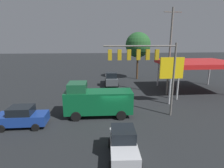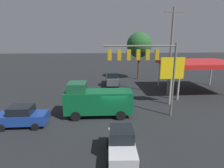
{
  "view_description": "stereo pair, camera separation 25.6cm",
  "coord_description": "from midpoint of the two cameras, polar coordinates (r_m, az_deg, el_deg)",
  "views": [
    {
      "loc": [
        1.73,
        16.51,
        7.58
      ],
      "look_at": [
        0.0,
        -2.0,
        3.02
      ],
      "focal_mm": 28.0,
      "sensor_mm": 36.0,
      "label": 1
    },
    {
      "loc": [
        1.48,
        16.53,
        7.58
      ],
      "look_at": [
        0.0,
        -2.0,
        3.02
      ],
      "focal_mm": 28.0,
      "sensor_mm": 36.0,
      "label": 2
    }
  ],
  "objects": [
    {
      "name": "utility_pole",
      "position": [
        25.7,
        18.09,
        10.17
      ],
      "size": [
        2.4,
        0.26,
        11.92
      ],
      "color": "slate",
      "rests_on": "ground"
    },
    {
      "name": "ground_plane",
      "position": [
        18.25,
        0.19,
        -10.75
      ],
      "size": [
        200.0,
        200.0,
        0.0
      ],
      "primitive_type": "plane",
      "color": "black"
    },
    {
      "name": "hatchback_crossing",
      "position": [
        12.25,
        3.04,
        -19.03
      ],
      "size": [
        2.14,
        3.9,
        1.97
      ],
      "rotation": [
        0.0,
        0.0,
        1.51
      ],
      "color": "silver",
      "rests_on": "ground"
    },
    {
      "name": "delivery_truck",
      "position": [
        18.02,
        -5.35,
        -5.33
      ],
      "size": [
        6.87,
        2.74,
        3.58
      ],
      "rotation": [
        0.0,
        0.0,
        -0.03
      ],
      "color": "#0C592D",
      "rests_on": "ground"
    },
    {
      "name": "pickup_parked",
      "position": [
        30.69,
        -0.46,
        1.62
      ],
      "size": [
        2.47,
        5.29,
        2.4
      ],
      "rotation": [
        0.0,
        0.0,
        1.52
      ],
      "color": "#474C51",
      "rests_on": "ground"
    },
    {
      "name": "price_sign",
      "position": [
        21.87,
        18.53,
        4.32
      ],
      "size": [
        2.86,
        0.27,
        5.76
      ],
      "color": "#B7B7BC",
      "rests_on": "ground"
    },
    {
      "name": "traffic_signal_assembly",
      "position": [
        17.21,
        10.09,
        7.62
      ],
      "size": [
        7.08,
        0.43,
        7.45
      ],
      "color": "slate",
      "rests_on": "ground"
    },
    {
      "name": "gas_station_canopy",
      "position": [
        29.49,
        25.92,
        6.1
      ],
      "size": [
        10.53,
        8.7,
        4.68
      ],
      "color": "red",
      "rests_on": "ground"
    },
    {
      "name": "street_tree",
      "position": [
        35.65,
        8.29,
        12.5
      ],
      "size": [
        4.93,
        4.93,
        9.35
      ],
      "color": "#4C331E",
      "rests_on": "ground"
    },
    {
      "name": "sedan_far",
      "position": [
        18.01,
        -27.69,
        -9.47
      ],
      "size": [
        4.42,
        2.11,
        1.93
      ],
      "rotation": [
        0.0,
        0.0,
        -0.01
      ],
      "color": "navy",
      "rests_on": "ground"
    }
  ]
}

